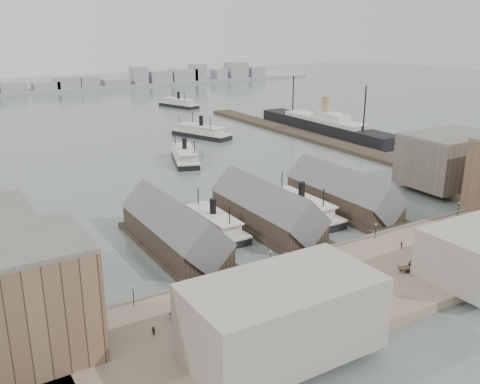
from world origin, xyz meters
TOP-DOWN VIEW (x-y plane):
  - ground at (0.00, 0.00)m, footprint 900.00×900.00m
  - quay at (0.00, -20.00)m, footprint 180.00×30.00m
  - seawall at (0.00, -5.20)m, footprint 180.00×1.20m
  - east_wharf at (78.00, 90.00)m, footprint 10.00×180.00m
  - ferry_shed_west at (-26.00, 16.88)m, footprint 14.00×42.00m
  - ferry_shed_center at (0.00, 16.88)m, footprint 14.00×42.00m
  - ferry_shed_east at (26.00, 16.88)m, footprint 14.00×42.00m
  - warehouse_east_back at (68.00, 15.00)m, footprint 28.00×20.00m
  - street_bldg_west at (-30.00, -32.00)m, footprint 30.00×16.00m
  - lamp_post_far_w at (-45.00, -7.00)m, footprint 0.44×0.44m
  - lamp_post_near_w at (-15.00, -7.00)m, footprint 0.44×0.44m
  - lamp_post_near_e at (15.00, -7.00)m, footprint 0.44×0.44m
  - lamp_post_far_e at (45.00, -7.00)m, footprint 0.44×0.44m
  - far_shore at (-2.07, 334.14)m, footprint 500.00×40.00m
  - ferry_docked_west at (-13.00, 21.74)m, footprint 7.69×25.63m
  - ferry_docked_east at (13.00, 19.08)m, footprint 8.59×28.62m
  - ferry_open_near at (11.22, 88.93)m, footprint 16.69×28.59m
  - ferry_open_mid at (37.08, 125.41)m, footprint 19.52×30.64m
  - ferry_open_far at (65.97, 211.88)m, footprint 17.04×29.25m
  - ocean_steamer at (92.00, 103.57)m, footprint 11.95×87.31m
  - horse_cart_left at (-38.72, -13.74)m, footprint 4.23×4.18m
  - horse_cart_center at (-6.47, -19.98)m, footprint 4.86×1.85m
  - horse_cart_right at (9.17, -22.58)m, footprint 4.73×2.56m
  - pedestrian_0 at (-52.73, -13.07)m, footprint 0.73×0.79m
  - pedestrian_1 at (-45.68, -17.87)m, footprint 0.86×0.95m
  - pedestrian_2 at (-20.17, -10.83)m, footprint 1.08×0.64m
  - pedestrian_3 at (-11.18, -25.73)m, footprint 0.97×1.14m
  - pedestrian_4 at (-2.12, -16.83)m, footprint 0.93×0.87m
  - pedestrian_5 at (15.56, -18.04)m, footprint 0.73×0.74m
  - pedestrian_6 at (16.06, -14.17)m, footprint 1.01×0.98m
  - pedestrian_7 at (22.51, -27.05)m, footprint 1.24×1.33m
  - pedestrian_8 at (39.15, -10.46)m, footprint 0.80×1.06m

SIDE VIEW (x-z plane):
  - ground at x=0.00m, z-range 0.00..0.00m
  - east_wharf at x=78.00m, z-range 0.00..1.60m
  - quay at x=0.00m, z-range 0.00..2.00m
  - seawall at x=0.00m, z-range 0.00..2.30m
  - ferry_docked_west at x=-13.00m, z-range -2.43..6.72m
  - ferry_open_near at x=11.22m, z-range -2.60..7.19m
  - ferry_open_far at x=65.97m, z-range -2.66..7.35m
  - ferry_docked_east at x=13.00m, z-range -2.72..7.51m
  - ferry_open_mid at x=37.08m, z-range -2.80..7.74m
  - horse_cart_right at x=9.17m, z-range 2.04..3.47m
  - horse_cart_center at x=-6.47m, z-range 2.05..3.48m
  - horse_cart_left at x=-38.72m, z-range 2.03..3.54m
  - pedestrian_4 at x=-2.12m, z-range 2.00..3.60m
  - pedestrian_1 at x=-45.68m, z-range 2.00..3.62m
  - pedestrian_6 at x=16.06m, z-range 2.00..3.63m
  - pedestrian_5 at x=15.56m, z-range 2.00..3.64m
  - pedestrian_2 at x=-20.17m, z-range 2.00..3.66m
  - pedestrian_8 at x=39.15m, z-range 2.00..3.67m
  - pedestrian_0 at x=-52.73m, z-range 2.00..3.77m
  - pedestrian_7 at x=22.51m, z-range 2.00..3.81m
  - pedestrian_3 at x=-11.18m, z-range 2.00..3.83m
  - ocean_steamer at x=92.00m, z-range -4.98..12.49m
  - far_shore at x=-2.07m, z-range -3.96..11.77m
  - ferry_shed_west at x=-26.00m, z-range -1.66..10.94m
  - ferry_shed_center at x=0.00m, z-range -1.66..10.94m
  - ferry_shed_east at x=26.00m, z-range -1.66..10.94m
  - lamp_post_far_w at x=-45.00m, z-range 2.75..6.67m
  - lamp_post_near_w at x=-15.00m, z-range 2.75..6.67m
  - lamp_post_near_e at x=15.00m, z-range 2.75..6.67m
  - lamp_post_far_e at x=45.00m, z-range 2.75..6.67m
  - street_bldg_west at x=-30.00m, z-range 2.00..14.00m
  - warehouse_east_back at x=68.00m, z-range 2.00..17.00m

